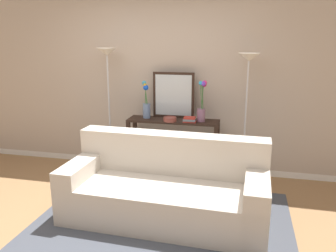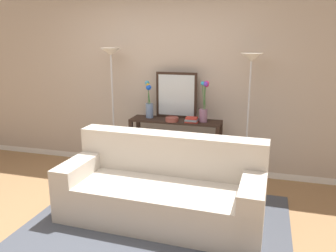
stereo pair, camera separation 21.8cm
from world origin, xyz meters
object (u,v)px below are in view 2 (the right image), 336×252
at_px(vase_short_flowers, 204,105).
at_px(couch, 163,190).
at_px(wall_mirror, 176,95).
at_px(book_stack, 192,120).
at_px(fruit_bowl, 172,119).
at_px(floor_lamp_right, 250,83).
at_px(floor_lamp_left, 112,76).
at_px(console_table, 175,138).
at_px(book_row_under_console, 152,169).
at_px(vase_tall_flowers, 149,104).

bearing_deg(vase_short_flowers, couch, -101.20).
bearing_deg(wall_mirror, book_stack, -38.91).
bearing_deg(fruit_bowl, wall_mirror, 90.72).
relative_size(floor_lamp_right, vase_short_flowers, 3.13).
xyz_separation_m(floor_lamp_left, wall_mirror, (0.91, 0.14, -0.26)).
xyz_separation_m(console_table, fruit_bowl, (-0.02, -0.10, 0.29)).
bearing_deg(book_stack, floor_lamp_right, 5.98).
bearing_deg(book_row_under_console, vase_short_flowers, -0.51).
bearing_deg(fruit_bowl, console_table, 76.71).
bearing_deg(console_table, book_row_under_console, 180.00).
bearing_deg(floor_lamp_left, book_stack, -3.70).
relative_size(console_table, vase_short_flowers, 2.27).
bearing_deg(console_table, vase_tall_flowers, 176.82).
height_order(floor_lamp_left, vase_short_flowers, floor_lamp_left).
distance_m(couch, vase_tall_flowers, 1.48).
xyz_separation_m(floor_lamp_left, vase_short_flowers, (1.33, -0.00, -0.35)).
height_order(wall_mirror, vase_tall_flowers, wall_mirror).
height_order(fruit_bowl, book_row_under_console, fruit_bowl).
distance_m(couch, console_table, 1.18).
bearing_deg(vase_short_flowers, book_row_under_console, 179.49).
distance_m(floor_lamp_left, fruit_bowl, 1.07).
bearing_deg(fruit_bowl, book_stack, 3.55).
bearing_deg(vase_short_flowers, floor_lamp_right, 0.09).
height_order(console_table, floor_lamp_left, floor_lamp_left).
bearing_deg(vase_tall_flowers, floor_lamp_left, -177.12).
distance_m(floor_lamp_right, vase_short_flowers, 0.66).
distance_m(console_table, book_stack, 0.39).
relative_size(fruit_bowl, book_row_under_console, 0.56).
bearing_deg(vase_short_flowers, book_stack, -153.31).
height_order(couch, vase_tall_flowers, vase_tall_flowers).
relative_size(wall_mirror, vase_short_flowers, 1.15).
bearing_deg(vase_tall_flowers, console_table, -3.18).
xyz_separation_m(couch, vase_tall_flowers, (-0.56, 1.17, 0.71)).
distance_m(floor_lamp_right, wall_mirror, 1.03).
relative_size(wall_mirror, book_row_under_console, 2.00).
xyz_separation_m(fruit_bowl, book_row_under_console, (-0.33, 0.10, -0.80)).
xyz_separation_m(floor_lamp_right, book_row_under_console, (-1.33, 0.01, -1.32)).
bearing_deg(book_stack, floor_lamp_left, 176.30).
xyz_separation_m(couch, wall_mirror, (-0.20, 1.28, 0.84)).
bearing_deg(book_stack, vase_short_flowers, 26.69).
bearing_deg(wall_mirror, vase_short_flowers, -18.81).
xyz_separation_m(floor_lamp_right, wall_mirror, (-1.00, 0.14, -0.22)).
bearing_deg(vase_tall_flowers, floor_lamp_right, -1.15).
xyz_separation_m(vase_tall_flowers, book_stack, (0.64, -0.10, -0.16)).
bearing_deg(floor_lamp_left, floor_lamp_right, 0.00).
bearing_deg(book_stack, wall_mirror, 141.09).
bearing_deg(console_table, floor_lamp_left, -179.64).
xyz_separation_m(vase_short_flowers, fruit_bowl, (-0.42, -0.09, -0.20)).
height_order(floor_lamp_left, vase_tall_flowers, floor_lamp_left).
bearing_deg(wall_mirror, vase_tall_flowers, -162.44).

